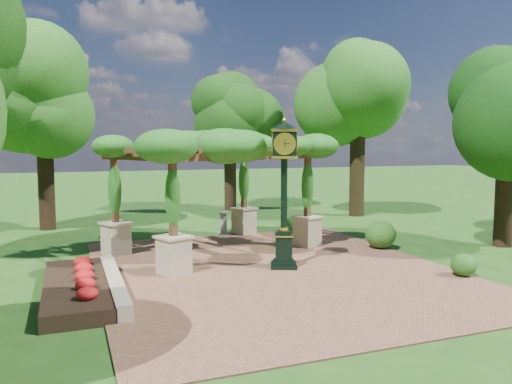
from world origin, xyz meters
name	(u,v)px	position (x,y,z in m)	size (l,w,h in m)	color
ground	(288,279)	(0.00, 0.00, 0.00)	(120.00, 120.00, 0.00)	#1E4714
brick_plaza	(274,270)	(0.00, 1.00, 0.02)	(10.00, 12.00, 0.04)	brown
border_wall	(114,284)	(-4.60, 0.50, 0.20)	(0.35, 5.00, 0.40)	#C6B793
flower_bed	(76,288)	(-5.50, 0.50, 0.18)	(1.50, 5.00, 0.36)	red
pedestal_clock	(284,180)	(0.37, 1.14, 2.66)	(1.14, 1.14, 4.44)	black
pergola	(215,153)	(-0.85, 4.27, 3.44)	(7.73, 6.34, 4.19)	#B9AC8A
sundial	(223,225)	(0.34, 7.18, 0.42)	(0.62, 0.62, 0.96)	gray
shrub_front	(464,265)	(4.67, -1.57, 0.36)	(0.71, 0.71, 0.64)	#205217
shrub_mid	(381,235)	(4.72, 2.47, 0.53)	(1.08, 1.08, 0.97)	#275818
shrub_back	(293,225)	(3.12, 6.36, 0.38)	(0.75, 0.75, 0.67)	#1F5518
tree_west_far	(43,99)	(-6.47, 11.16, 5.66)	(4.15, 4.15, 8.26)	black
tree_north	(230,119)	(3.06, 14.66, 5.12)	(3.63, 3.63, 7.49)	#312013
tree_east_far	(359,74)	(8.49, 10.03, 7.32)	(4.25, 4.25, 10.70)	black
tree_east_near	(509,95)	(9.20, 1.33, 5.48)	(4.12, 4.12, 7.99)	black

